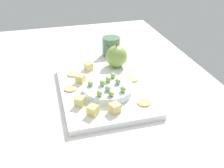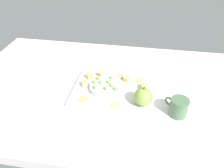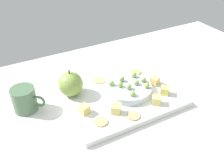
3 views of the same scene
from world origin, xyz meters
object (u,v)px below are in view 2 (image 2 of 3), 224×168
at_px(platter, 113,90).
at_px(cracker_1, 139,80).
at_px(cheese_cube_2, 127,79).
at_px(cracker_0, 83,99).
at_px(cheese_cube_0, 144,86).
at_px(cheese_cube_4, 101,74).
at_px(cheese_cube_1, 89,76).
at_px(grape_4, 106,88).
at_px(grape_7, 112,77).
at_px(grape_8, 95,82).
at_px(cracker_2, 120,76).
at_px(grape_6, 95,87).
at_px(grape_1, 116,88).
at_px(grape_2, 101,82).
at_px(grape_5, 112,85).
at_px(apple_whole, 143,97).
at_px(serving_dish, 107,87).
at_px(cracker_3, 115,104).
at_px(cheese_cube_3, 85,84).
at_px(grape_0, 109,81).
at_px(grape_3, 98,78).
at_px(cup, 178,107).

xyz_separation_m(platter, cracker_1, (0.11, 0.08, 0.01)).
bearing_deg(cheese_cube_2, cracker_0, -136.97).
bearing_deg(cheese_cube_0, cheese_cube_4, 162.98).
relative_size(cheese_cube_1, cheese_cube_4, 1.00).
distance_m(grape_4, grape_7, 0.08).
distance_m(cracker_0, cracker_1, 0.29).
bearing_deg(grape_8, cracker_2, 45.36).
bearing_deg(platter, cracker_1, 35.80).
relative_size(cracker_1, grape_7, 2.07).
bearing_deg(grape_6, cracker_1, 33.44).
bearing_deg(grape_1, cheese_cube_2, 69.23).
xyz_separation_m(grape_2, grape_8, (-0.03, -0.00, -0.00)).
xyz_separation_m(cheese_cube_1, cracker_1, (0.24, 0.02, -0.01)).
distance_m(grape_5, grape_8, 0.08).
height_order(apple_whole, cheese_cube_2, apple_whole).
distance_m(cracker_1, grape_4, 0.19).
xyz_separation_m(serving_dish, cheese_cube_2, (0.08, 0.07, 0.00)).
bearing_deg(grape_4, grape_1, 5.79).
height_order(cheese_cube_1, grape_6, grape_6).
height_order(platter, grape_1, grape_1).
distance_m(cracker_1, cracker_3, 0.21).
xyz_separation_m(cheese_cube_2, cracker_3, (-0.03, -0.17, -0.01)).
bearing_deg(grape_2, cracker_1, 25.72).
relative_size(cheese_cube_3, cracker_0, 0.65).
bearing_deg(grape_2, cracker_3, -52.29).
distance_m(cheese_cube_3, grape_5, 0.13).
distance_m(cracker_2, grape_0, 0.11).
height_order(grape_6, grape_7, grape_6).
bearing_deg(grape_4, grape_0, 86.40).
relative_size(grape_5, grape_7, 1.00).
distance_m(cheese_cube_1, grape_0, 0.12).
bearing_deg(grape_2, cheese_cube_2, 30.36).
xyz_separation_m(serving_dish, apple_whole, (0.17, -0.08, 0.03)).
bearing_deg(grape_7, serving_dish, -109.82).
xyz_separation_m(apple_whole, grape_2, (-0.19, 0.08, -0.01)).
distance_m(platter, cracker_3, 0.11).
relative_size(serving_dish, cheese_cube_3, 5.88).
xyz_separation_m(cracker_3, grape_1, (-0.01, 0.07, 0.03)).
bearing_deg(grape_5, serving_dish, 162.06).
bearing_deg(grape_8, grape_5, -8.30).
distance_m(cheese_cube_4, grape_8, 0.09).
relative_size(grape_0, grape_4, 1.00).
xyz_separation_m(grape_2, grape_6, (-0.02, -0.04, 0.00)).
relative_size(apple_whole, cracker_0, 1.96).
bearing_deg(grape_2, cracker_2, 54.02).
distance_m(platter, grape_1, 0.06).
relative_size(grape_3, grape_5, 1.00).
relative_size(cheese_cube_2, grape_8, 1.35).
height_order(serving_dish, cup, cup).
xyz_separation_m(cheese_cube_3, grape_1, (0.15, -0.04, 0.02)).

